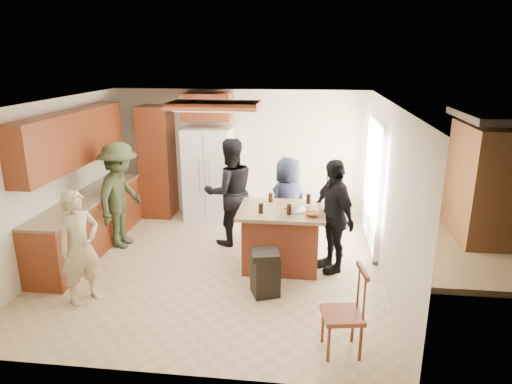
# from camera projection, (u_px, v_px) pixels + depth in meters

# --- Properties ---
(room_shell) EXTENTS (8.00, 5.20, 5.00)m
(room_shell) POSITION_uv_depth(u_px,v_px,m) (483.00, 192.00, 7.86)
(room_shell) COLOR tan
(room_shell) RESTS_ON ground
(person_front_left) EXTENTS (0.65, 0.69, 1.52)m
(person_front_left) POSITION_uv_depth(u_px,v_px,m) (80.00, 247.00, 5.86)
(person_front_left) COLOR tan
(person_front_left) RESTS_ON ground
(person_behind_left) EXTENTS (1.04, 0.89, 1.83)m
(person_behind_left) POSITION_uv_depth(u_px,v_px,m) (230.00, 192.00, 7.68)
(person_behind_left) COLOR black
(person_behind_left) RESTS_ON ground
(person_behind_right) EXTENTS (0.88, 0.86, 1.52)m
(person_behind_right) POSITION_uv_depth(u_px,v_px,m) (288.00, 202.00, 7.67)
(person_behind_right) COLOR #1B2236
(person_behind_right) RESTS_ON ground
(person_side_right) EXTENTS (0.92, 1.13, 1.71)m
(person_side_right) POSITION_uv_depth(u_px,v_px,m) (333.00, 216.00, 6.72)
(person_side_right) COLOR black
(person_side_right) RESTS_ON ground
(person_counter) EXTENTS (0.64, 1.20, 1.79)m
(person_counter) POSITION_uv_depth(u_px,v_px,m) (120.00, 195.00, 7.57)
(person_counter) COLOR #2F3820
(person_counter) RESTS_ON ground
(left_cabinetry) EXTENTS (0.64, 3.00, 2.30)m
(left_cabinetry) POSITION_uv_depth(u_px,v_px,m) (84.00, 194.00, 7.41)
(left_cabinetry) COLOR maroon
(left_cabinetry) RESTS_ON ground
(back_wall_units) EXTENTS (1.80, 0.60, 2.45)m
(back_wall_units) POSITION_uv_depth(u_px,v_px,m) (170.00, 148.00, 8.89)
(back_wall_units) COLOR maroon
(back_wall_units) RESTS_ON ground
(refrigerator) EXTENTS (0.90, 0.76, 1.80)m
(refrigerator) POSITION_uv_depth(u_px,v_px,m) (209.00, 174.00, 8.87)
(refrigerator) COLOR white
(refrigerator) RESTS_ON ground
(kitchen_island) EXTENTS (1.28, 1.03, 0.93)m
(kitchen_island) POSITION_uv_depth(u_px,v_px,m) (281.00, 237.00, 6.93)
(kitchen_island) COLOR #AD492C
(kitchen_island) RESTS_ON ground
(island_items) EXTENTS (0.89, 0.72, 0.15)m
(island_items) POSITION_uv_depth(u_px,v_px,m) (296.00, 209.00, 6.68)
(island_items) COLOR silver
(island_items) RESTS_ON kitchen_island
(trash_bin) EXTENTS (0.44, 0.44, 0.63)m
(trash_bin) POSITION_uv_depth(u_px,v_px,m) (265.00, 273.00, 6.14)
(trash_bin) COLOR black
(trash_bin) RESTS_ON ground
(spindle_chair) EXTENTS (0.48, 0.48, 0.99)m
(spindle_chair) POSITION_uv_depth(u_px,v_px,m) (344.00, 315.00, 4.90)
(spindle_chair) COLOR maroon
(spindle_chair) RESTS_ON ground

